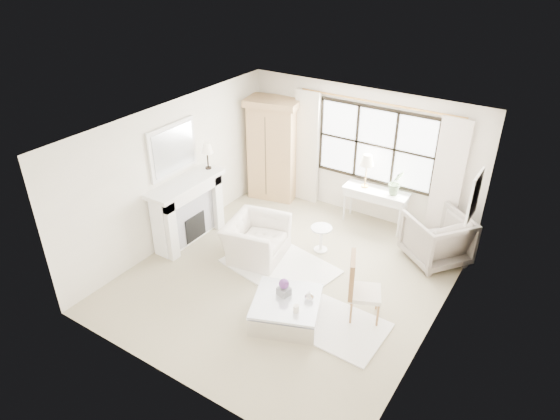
# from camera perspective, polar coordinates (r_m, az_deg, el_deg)

# --- Properties ---
(floor) EXTENTS (5.50, 5.50, 0.00)m
(floor) POSITION_cam_1_polar(r_m,az_deg,el_deg) (8.79, 0.89, -7.64)
(floor) COLOR tan
(floor) RESTS_ON ground
(ceiling) EXTENTS (5.50, 5.50, 0.00)m
(ceiling) POSITION_cam_1_polar(r_m,az_deg,el_deg) (7.47, 1.05, 9.08)
(ceiling) COLOR silver
(ceiling) RESTS_ON ground
(wall_back) EXTENTS (5.00, 0.00, 5.00)m
(wall_back) POSITION_cam_1_polar(r_m,az_deg,el_deg) (10.25, 9.23, 6.40)
(wall_back) COLOR white
(wall_back) RESTS_ON ground
(wall_front) EXTENTS (5.00, 0.00, 5.00)m
(wall_front) POSITION_cam_1_polar(r_m,az_deg,el_deg) (6.29, -12.72, -10.36)
(wall_front) COLOR white
(wall_front) RESTS_ON ground
(wall_left) EXTENTS (0.00, 5.50, 5.50)m
(wall_left) POSITION_cam_1_polar(r_m,az_deg,el_deg) (9.46, -12.00, 4.10)
(wall_left) COLOR white
(wall_left) RESTS_ON ground
(wall_right) EXTENTS (0.00, 5.50, 5.50)m
(wall_right) POSITION_cam_1_polar(r_m,az_deg,el_deg) (7.24, 18.02, -5.28)
(wall_right) COLOR beige
(wall_right) RESTS_ON ground
(window_pane) EXTENTS (2.40, 0.02, 1.50)m
(window_pane) POSITION_cam_1_polar(r_m,az_deg,el_deg) (10.03, 10.85, 7.28)
(window_pane) COLOR white
(window_pane) RESTS_ON wall_back
(window_frame) EXTENTS (2.50, 0.04, 1.50)m
(window_frame) POSITION_cam_1_polar(r_m,az_deg,el_deg) (10.02, 10.83, 7.27)
(window_frame) COLOR black
(window_frame) RESTS_ON wall_back
(curtain_rod) EXTENTS (3.30, 0.04, 0.04)m
(curtain_rod) POSITION_cam_1_polar(r_m,az_deg,el_deg) (9.69, 11.20, 11.94)
(curtain_rod) COLOR #AC7A3C
(curtain_rod) RESTS_ON wall_back
(curtain_left) EXTENTS (0.55, 0.10, 2.47)m
(curtain_left) POSITION_cam_1_polar(r_m,az_deg,el_deg) (10.70, 3.09, 7.11)
(curtain_left) COLOR silver
(curtain_left) RESTS_ON ground
(curtain_right) EXTENTS (0.55, 0.10, 2.47)m
(curtain_right) POSITION_cam_1_polar(r_m,az_deg,el_deg) (9.70, 18.59, 3.06)
(curtain_right) COLOR silver
(curtain_right) RESTS_ON ground
(fireplace) EXTENTS (0.58, 1.66, 1.26)m
(fireplace) POSITION_cam_1_polar(r_m,az_deg,el_deg) (9.63, -10.60, 0.03)
(fireplace) COLOR white
(fireplace) RESTS_ON ground
(mirror_frame) EXTENTS (0.05, 1.15, 0.95)m
(mirror_frame) POSITION_cam_1_polar(r_m,az_deg,el_deg) (9.24, -12.18, 6.80)
(mirror_frame) COLOR white
(mirror_frame) RESTS_ON wall_left
(mirror_glass) EXTENTS (0.02, 1.00, 0.80)m
(mirror_glass) POSITION_cam_1_polar(r_m,az_deg,el_deg) (9.22, -12.05, 6.77)
(mirror_glass) COLOR silver
(mirror_glass) RESTS_ON wall_left
(art_frame) EXTENTS (0.04, 0.62, 0.82)m
(art_frame) POSITION_cam_1_polar(r_m,az_deg,el_deg) (8.61, 21.34, 1.46)
(art_frame) COLOR white
(art_frame) RESTS_ON wall_right
(art_canvas) EXTENTS (0.01, 0.52, 0.72)m
(art_canvas) POSITION_cam_1_polar(r_m,az_deg,el_deg) (8.61, 21.22, 1.49)
(art_canvas) COLOR beige
(art_canvas) RESTS_ON wall_right
(mantel_lamp) EXTENTS (0.22, 0.22, 0.51)m
(mantel_lamp) POSITION_cam_1_polar(r_m,az_deg,el_deg) (9.61, -8.35, 6.85)
(mantel_lamp) COLOR black
(mantel_lamp) RESTS_ON fireplace
(armoire) EXTENTS (1.25, 0.93, 2.24)m
(armoire) POSITION_cam_1_polar(r_m,az_deg,el_deg) (10.90, -0.76, 7.03)
(armoire) COLOR tan
(armoire) RESTS_ON floor
(console_table) EXTENTS (1.31, 0.49, 0.80)m
(console_table) POSITION_cam_1_polar(r_m,az_deg,el_deg) (10.22, 10.74, 0.27)
(console_table) COLOR white
(console_table) RESTS_ON floor
(console_lamp) EXTENTS (0.28, 0.28, 0.69)m
(console_lamp) POSITION_cam_1_polar(r_m,az_deg,el_deg) (9.89, 9.92, 5.53)
(console_lamp) COLOR #AD843C
(console_lamp) RESTS_ON console_table
(orchid_plant) EXTENTS (0.36, 0.36, 0.51)m
(orchid_plant) POSITION_cam_1_polar(r_m,az_deg,el_deg) (9.83, 13.12, 3.07)
(orchid_plant) COLOR #617D53
(orchid_plant) RESTS_ON console_table
(side_table) EXTENTS (0.40, 0.40, 0.51)m
(side_table) POSITION_cam_1_polar(r_m,az_deg,el_deg) (9.31, 4.73, -2.92)
(side_table) COLOR white
(side_table) RESTS_ON floor
(rug_left) EXTENTS (2.10, 1.66, 0.03)m
(rug_left) POSITION_cam_1_polar(r_m,az_deg,el_deg) (9.01, 0.01, -6.44)
(rug_left) COLOR white
(rug_left) RESTS_ON floor
(rug_right) EXTENTS (1.47, 1.12, 0.03)m
(rug_right) POSITION_cam_1_polar(r_m,az_deg,el_deg) (7.86, 6.49, -13.06)
(rug_right) COLOR white
(rug_right) RESTS_ON floor
(club_armchair) EXTENTS (1.17, 1.28, 0.73)m
(club_armchair) POSITION_cam_1_polar(r_m,az_deg,el_deg) (9.12, -2.75, -3.36)
(club_armchair) COLOR silver
(club_armchair) RESTS_ON floor
(wingback_chair) EXTENTS (1.40, 1.39, 0.92)m
(wingback_chair) POSITION_cam_1_polar(r_m,az_deg,el_deg) (9.40, 17.49, -3.09)
(wingback_chair) COLOR gray
(wingback_chair) RESTS_ON floor
(french_chair) EXTENTS (0.64, 0.64, 1.08)m
(french_chair) POSITION_cam_1_polar(r_m,az_deg,el_deg) (7.91, 9.47, -10.18)
(french_chair) COLOR #A97946
(french_chair) RESTS_ON floor
(coffee_table) EXTENTS (1.30, 1.30, 0.38)m
(coffee_table) POSITION_cam_1_polar(r_m,az_deg,el_deg) (7.84, 0.74, -11.34)
(coffee_table) COLOR silver
(coffee_table) RESTS_ON floor
(planter_box) EXTENTS (0.21, 0.21, 0.13)m
(planter_box) POSITION_cam_1_polar(r_m,az_deg,el_deg) (7.77, 0.45, -9.26)
(planter_box) COLOR gray
(planter_box) RESTS_ON coffee_table
(planter_flowers) EXTENTS (0.16, 0.16, 0.16)m
(planter_flowers) POSITION_cam_1_polar(r_m,az_deg,el_deg) (7.68, 0.45, -8.42)
(planter_flowers) COLOR #66317C
(planter_flowers) RESTS_ON planter_box
(pillar_candle) EXTENTS (0.09, 0.09, 0.12)m
(pillar_candle) POSITION_cam_1_polar(r_m,az_deg,el_deg) (7.46, 1.85, -11.24)
(pillar_candle) COLOR white
(pillar_candle) RESTS_ON coffee_table
(coffee_vase) EXTENTS (0.17, 0.17, 0.15)m
(coffee_vase) POSITION_cam_1_polar(r_m,az_deg,el_deg) (7.67, 3.36, -9.78)
(coffee_vase) COLOR white
(coffee_vase) RESTS_ON coffee_table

